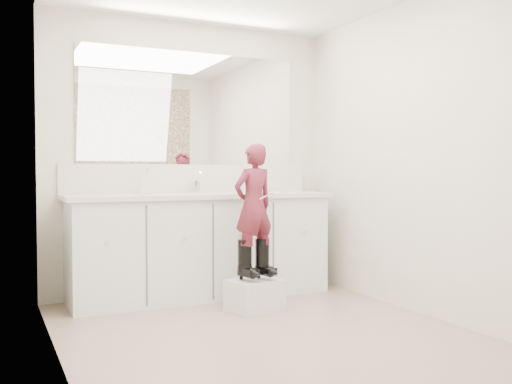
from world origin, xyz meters
TOP-DOWN VIEW (x-y plane):
  - floor at (0.00, 0.00)m, footprint 3.00×3.00m
  - wall_back at (0.00, 1.50)m, footprint 2.60×0.00m
  - wall_front at (0.00, -1.50)m, footprint 2.60×0.00m
  - wall_left at (-1.30, 0.00)m, footprint 0.00×3.00m
  - wall_right at (1.30, 0.00)m, footprint 0.00×3.00m
  - vanity_cabinet at (0.00, 1.23)m, footprint 2.20×0.55m
  - countertop at (0.00, 1.21)m, footprint 2.28×0.58m
  - backsplash at (0.00, 1.49)m, footprint 2.28×0.03m
  - mirror at (0.00, 1.49)m, footprint 2.00×0.02m
  - dot_panel at (0.00, -1.49)m, footprint 2.00×0.01m
  - faucet at (0.00, 1.38)m, footprint 0.08×0.08m
  - cup at (0.53, 1.25)m, footprint 0.10×0.10m
  - soap_bottle at (-0.45, 1.27)m, footprint 0.12×0.12m
  - step_stool at (0.20, 0.58)m, footprint 0.43×0.38m
  - boot_left at (0.12, 0.60)m, footprint 0.16×0.23m
  - boot_right at (0.27, 0.60)m, footprint 0.16×0.23m
  - toddler at (0.20, 0.60)m, footprint 0.38×0.29m
  - toothbrush at (0.27, 0.52)m, footprint 0.14×0.04m

SIDE VIEW (x-z plane):
  - floor at x=0.00m, z-range 0.00..0.00m
  - step_stool at x=0.20m, z-range 0.00..0.24m
  - boot_left at x=0.12m, z-range 0.24..0.56m
  - boot_right at x=0.27m, z-range 0.24..0.56m
  - vanity_cabinet at x=0.00m, z-range 0.00..0.85m
  - toddler at x=0.20m, z-range 0.34..1.29m
  - countertop at x=0.00m, z-range 0.85..0.89m
  - toothbrush at x=0.27m, z-range 0.86..0.92m
  - cup at x=0.53m, z-range 0.89..0.97m
  - faucet at x=0.00m, z-range 0.89..0.99m
  - soap_bottle at x=-0.45m, z-range 0.89..1.11m
  - backsplash at x=0.00m, z-range 0.89..1.14m
  - wall_back at x=0.00m, z-range -0.10..2.50m
  - wall_front at x=0.00m, z-range -0.10..2.50m
  - wall_left at x=-1.30m, z-range -0.30..2.70m
  - wall_right at x=1.30m, z-range -0.30..2.70m
  - mirror at x=0.00m, z-range 1.14..2.14m
  - dot_panel at x=0.00m, z-range 1.05..2.25m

